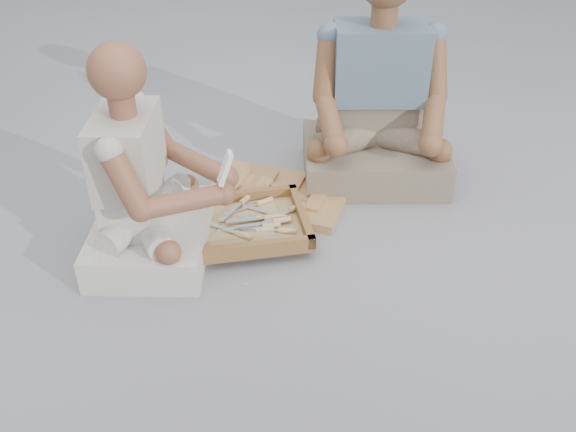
# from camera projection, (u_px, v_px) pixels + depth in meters

# --- Properties ---
(ground) EXTENTS (60.00, 60.00, 0.00)m
(ground) POSITION_uv_depth(u_px,v_px,m) (290.00, 305.00, 2.20)
(ground) COLOR #97989C
(ground) RESTS_ON ground
(carved_panel) EXTENTS (0.65, 0.49, 0.04)m
(carved_panel) POSITION_uv_depth(u_px,v_px,m) (277.00, 195.00, 2.76)
(carved_panel) COLOR #8D5E36
(carved_panel) RESTS_ON ground
(tool_tray) EXTENTS (0.58, 0.52, 0.06)m
(tool_tray) POSITION_uv_depth(u_px,v_px,m) (244.00, 225.00, 2.50)
(tool_tray) COLOR brown
(tool_tray) RESTS_ON carved_panel
(chisel_0) EXTENTS (0.21, 0.09, 0.02)m
(chisel_0) POSITION_uv_depth(u_px,v_px,m) (278.00, 216.00, 2.53)
(chisel_0) COLOR white
(chisel_0) RESTS_ON tool_tray
(chisel_1) EXTENTS (0.21, 0.10, 0.02)m
(chisel_1) POSITION_uv_depth(u_px,v_px,m) (239.00, 234.00, 2.43)
(chisel_1) COLOR white
(chisel_1) RESTS_ON tool_tray
(chisel_2) EXTENTS (0.10, 0.21, 0.02)m
(chisel_2) POSITION_uv_depth(u_px,v_px,m) (243.00, 201.00, 2.60)
(chisel_2) COLOR white
(chisel_2) RESTS_ON tool_tray
(chisel_3) EXTENTS (0.22, 0.05, 0.02)m
(chisel_3) POSITION_uv_depth(u_px,v_px,m) (259.00, 230.00, 2.46)
(chisel_3) COLOR white
(chisel_3) RESTS_ON tool_tray
(chisel_4) EXTENTS (0.22, 0.03, 0.02)m
(chisel_4) POSITION_uv_depth(u_px,v_px,m) (278.00, 220.00, 2.52)
(chisel_4) COLOR white
(chisel_4) RESTS_ON tool_tray
(chisel_5) EXTENTS (0.21, 0.10, 0.02)m
(chisel_5) POSITION_uv_depth(u_px,v_px,m) (276.00, 221.00, 2.49)
(chisel_5) COLOR white
(chisel_5) RESTS_ON tool_tray
(chisel_6) EXTENTS (0.22, 0.08, 0.02)m
(chisel_6) POSITION_uv_depth(u_px,v_px,m) (266.00, 226.00, 2.47)
(chisel_6) COLOR white
(chisel_6) RESTS_ON tool_tray
(chisel_7) EXTENTS (0.16, 0.17, 0.02)m
(chisel_7) POSITION_uv_depth(u_px,v_px,m) (292.00, 209.00, 2.56)
(chisel_7) COLOR white
(chisel_7) RESTS_ON tool_tray
(chisel_8) EXTENTS (0.21, 0.09, 0.02)m
(chisel_8) POSITION_uv_depth(u_px,v_px,m) (267.00, 218.00, 2.51)
(chisel_8) COLOR white
(chisel_8) RESTS_ON tool_tray
(chisel_9) EXTENTS (0.18, 0.15, 0.02)m
(chisel_9) POSITION_uv_depth(u_px,v_px,m) (260.00, 203.00, 2.61)
(chisel_9) COLOR white
(chisel_9) RESTS_ON tool_tray
(chisel_10) EXTENTS (0.22, 0.02, 0.02)m
(chisel_10) POSITION_uv_depth(u_px,v_px,m) (282.00, 230.00, 2.45)
(chisel_10) COLOR white
(chisel_10) RESTS_ON tool_tray
(chisel_11) EXTENTS (0.22, 0.07, 0.02)m
(chisel_11) POSITION_uv_depth(u_px,v_px,m) (260.00, 218.00, 2.52)
(chisel_11) COLOR white
(chisel_11) RESTS_ON tool_tray
(wood_chip_0) EXTENTS (0.02, 0.02, 0.00)m
(wood_chip_0) POSITION_uv_depth(u_px,v_px,m) (264.00, 228.00, 2.58)
(wood_chip_0) COLOR tan
(wood_chip_0) RESTS_ON ground
(wood_chip_1) EXTENTS (0.02, 0.02, 0.00)m
(wood_chip_1) POSITION_uv_depth(u_px,v_px,m) (167.00, 217.00, 2.65)
(wood_chip_1) COLOR tan
(wood_chip_1) RESTS_ON ground
(wood_chip_2) EXTENTS (0.02, 0.02, 0.00)m
(wood_chip_2) POSITION_uv_depth(u_px,v_px,m) (246.00, 284.00, 2.29)
(wood_chip_2) COLOR tan
(wood_chip_2) RESTS_ON ground
(wood_chip_3) EXTENTS (0.02, 0.02, 0.00)m
(wood_chip_3) POSITION_uv_depth(u_px,v_px,m) (264.00, 192.00, 2.80)
(wood_chip_3) COLOR tan
(wood_chip_3) RESTS_ON ground
(wood_chip_4) EXTENTS (0.02, 0.02, 0.00)m
(wood_chip_4) POSITION_uv_depth(u_px,v_px,m) (233.00, 214.00, 2.67)
(wood_chip_4) COLOR tan
(wood_chip_4) RESTS_ON ground
(wood_chip_5) EXTENTS (0.02, 0.02, 0.00)m
(wood_chip_5) POSITION_uv_depth(u_px,v_px,m) (199.00, 198.00, 2.77)
(wood_chip_5) COLOR tan
(wood_chip_5) RESTS_ON ground
(wood_chip_6) EXTENTS (0.02, 0.02, 0.00)m
(wood_chip_6) POSITION_uv_depth(u_px,v_px,m) (143.00, 277.00, 2.33)
(wood_chip_6) COLOR tan
(wood_chip_6) RESTS_ON ground
(wood_chip_7) EXTENTS (0.02, 0.02, 0.00)m
(wood_chip_7) POSITION_uv_depth(u_px,v_px,m) (293.00, 211.00, 2.68)
(wood_chip_7) COLOR tan
(wood_chip_7) RESTS_ON ground
(wood_chip_8) EXTENTS (0.02, 0.02, 0.00)m
(wood_chip_8) POSITION_uv_depth(u_px,v_px,m) (193.00, 279.00, 2.32)
(wood_chip_8) COLOR tan
(wood_chip_8) RESTS_ON ground
(wood_chip_9) EXTENTS (0.02, 0.02, 0.00)m
(wood_chip_9) POSITION_uv_depth(u_px,v_px,m) (306.00, 203.00, 2.73)
(wood_chip_9) COLOR tan
(wood_chip_9) RESTS_ON ground
(craftsman) EXTENTS (0.57, 0.57, 0.82)m
(craftsman) POSITION_uv_depth(u_px,v_px,m) (144.00, 189.00, 2.30)
(craftsman) COLOR silver
(craftsman) RESTS_ON ground
(companion) EXTENTS (0.68, 0.57, 0.97)m
(companion) POSITION_uv_depth(u_px,v_px,m) (377.00, 109.00, 2.76)
(companion) COLOR #7B7159
(companion) RESTS_ON ground
(mobile_phone) EXTENTS (0.07, 0.07, 0.12)m
(mobile_phone) POSITION_uv_depth(u_px,v_px,m) (225.00, 168.00, 2.18)
(mobile_phone) COLOR white
(mobile_phone) RESTS_ON craftsman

